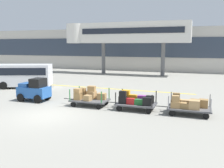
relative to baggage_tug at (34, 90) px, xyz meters
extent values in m
plane|color=gray|center=(2.83, -2.75, -0.75)|extent=(120.00, 120.00, 0.00)
cube|color=yellow|center=(0.32, 6.33, -0.75)|extent=(20.27, 0.71, 0.01)
cube|color=#BCB7AD|center=(2.83, 23.25, 2.43)|extent=(62.17, 2.40, 6.36)
cube|color=#2D3847|center=(2.83, 22.00, 2.74)|extent=(59.06, 0.12, 2.80)
cube|color=silver|center=(2.31, 17.25, 4.64)|extent=(14.47, 2.20, 2.60)
cylinder|color=silver|center=(-5.53, 17.25, 4.64)|extent=(3.00, 3.00, 2.60)
cube|color=#1E232D|center=(2.31, 16.11, 4.84)|extent=(13.02, 0.08, 0.70)
cylinder|color=#59595B|center=(-1.67, 17.25, 1.29)|extent=(0.50, 0.50, 4.09)
cylinder|color=#59595B|center=(6.28, 17.25, 1.29)|extent=(0.50, 0.50, 4.09)
cube|color=#2659A5|center=(-0.03, 0.00, -0.12)|extent=(2.11, 1.11, 0.70)
cube|color=black|center=(0.33, 0.00, 0.53)|extent=(0.80, 0.99, 0.60)
cube|color=#225095|center=(-0.61, 0.00, 0.35)|extent=(0.70, 0.94, 0.24)
cylinder|color=black|center=(-0.71, 0.53, -0.47)|extent=(0.56, 0.18, 0.56)
cylinder|color=black|center=(-0.72, -0.52, -0.47)|extent=(0.56, 0.18, 0.56)
cylinder|color=black|center=(0.65, 0.52, -0.47)|extent=(0.56, 0.18, 0.56)
cylinder|color=black|center=(0.65, -0.53, -0.47)|extent=(0.56, 0.18, 0.56)
cube|color=#4C4C4F|center=(4.17, -0.02, -0.39)|extent=(2.31, 1.41, 0.08)
cylinder|color=#237033|center=(3.11, 0.63, 0.00)|extent=(0.06, 0.06, 0.70)
cylinder|color=#237033|center=(3.11, -0.66, 0.00)|extent=(0.06, 0.06, 0.70)
cylinder|color=#237033|center=(5.23, 0.62, 0.00)|extent=(0.06, 0.06, 0.70)
cylinder|color=#237033|center=(5.22, -0.67, 0.00)|extent=(0.06, 0.06, 0.70)
cylinder|color=black|center=(3.31, 0.58, -0.59)|extent=(0.32, 0.10, 0.32)
cylinder|color=black|center=(3.30, -0.61, -0.59)|extent=(0.32, 0.10, 0.32)
cylinder|color=black|center=(5.03, 0.57, -0.59)|extent=(0.32, 0.10, 0.32)
cylinder|color=black|center=(5.03, -0.62, -0.59)|extent=(0.32, 0.10, 0.32)
cylinder|color=#333333|center=(2.67, -0.01, -0.41)|extent=(0.70, 0.05, 0.05)
cube|color=#9E7A4C|center=(3.53, 0.28, -0.14)|extent=(0.54, 0.39, 0.43)
cube|color=olive|center=(3.48, -0.28, -0.12)|extent=(0.46, 0.52, 0.46)
cube|color=tan|center=(4.15, 0.31, -0.11)|extent=(0.58, 0.52, 0.48)
cube|color=#9E7A4C|center=(4.18, -0.35, -0.18)|extent=(0.48, 0.46, 0.34)
cube|color=#A87F4C|center=(4.85, 0.28, -0.15)|extent=(0.55, 0.46, 0.40)
cube|color=olive|center=(3.53, 0.28, 0.20)|extent=(0.42, 0.34, 0.23)
cube|color=#A87F4C|center=(3.48, -0.28, 0.23)|extent=(0.52, 0.43, 0.25)
cube|color=#A87F4C|center=(4.15, 0.31, 0.29)|extent=(0.50, 0.38, 0.34)
cube|color=#4C4C4F|center=(7.17, -0.03, -0.39)|extent=(2.31, 1.41, 0.08)
cylinder|color=black|center=(6.11, 0.62, 0.00)|extent=(0.06, 0.06, 0.70)
cylinder|color=black|center=(6.11, -0.67, 0.00)|extent=(0.06, 0.06, 0.70)
cylinder|color=black|center=(8.23, 0.61, 0.00)|extent=(0.06, 0.06, 0.70)
cylinder|color=black|center=(8.22, -0.68, 0.00)|extent=(0.06, 0.06, 0.70)
cylinder|color=black|center=(6.31, 0.57, -0.59)|extent=(0.32, 0.10, 0.32)
cylinder|color=black|center=(6.30, -0.62, -0.59)|extent=(0.32, 0.10, 0.32)
cylinder|color=black|center=(8.03, 0.56, -0.59)|extent=(0.32, 0.10, 0.32)
cylinder|color=black|center=(8.03, -0.63, -0.59)|extent=(0.32, 0.10, 0.32)
cylinder|color=#333333|center=(5.67, -0.03, -0.41)|extent=(0.70, 0.05, 0.05)
cube|color=black|center=(6.43, 0.30, -0.19)|extent=(0.42, 0.28, 0.32)
cube|color=black|center=(6.43, -0.35, -0.14)|extent=(0.46, 0.27, 0.43)
cube|color=orange|center=(6.89, 0.32, -0.14)|extent=(0.47, 0.30, 0.43)
cube|color=red|center=(6.92, -0.36, -0.18)|extent=(0.50, 0.30, 0.35)
cube|color=#8C338C|center=(7.44, 0.32, -0.14)|extent=(0.52, 0.30, 0.42)
cube|color=#236B2D|center=(7.40, -0.31, -0.19)|extent=(0.52, 0.32, 0.32)
cube|color=black|center=(7.92, 0.29, -0.13)|extent=(0.47, 0.33, 0.44)
cube|color=black|center=(7.88, -0.39, -0.12)|extent=(0.53, 0.41, 0.48)
cube|color=orange|center=(6.43, 0.30, 0.15)|extent=(0.49, 0.33, 0.35)
cube|color=black|center=(6.43, -0.35, 0.24)|extent=(0.41, 0.27, 0.32)
cube|color=#4C4C4F|center=(10.17, -0.05, -0.39)|extent=(2.31, 1.41, 0.08)
cylinder|color=gray|center=(9.11, 0.60, 0.00)|extent=(0.06, 0.06, 0.70)
cylinder|color=gray|center=(9.11, -0.69, 0.00)|extent=(0.06, 0.06, 0.70)
cylinder|color=gray|center=(11.23, 0.59, 0.00)|extent=(0.06, 0.06, 0.70)
cylinder|color=gray|center=(11.22, -0.70, 0.00)|extent=(0.06, 0.06, 0.70)
cylinder|color=black|center=(9.31, 0.55, -0.59)|extent=(0.32, 0.10, 0.32)
cylinder|color=black|center=(9.30, -0.64, -0.59)|extent=(0.32, 0.10, 0.32)
cylinder|color=black|center=(11.03, 0.54, -0.59)|extent=(0.32, 0.10, 0.32)
cylinder|color=black|center=(11.03, -0.65, -0.59)|extent=(0.32, 0.10, 0.32)
cylinder|color=#333333|center=(8.67, -0.04, -0.41)|extent=(0.70, 0.05, 0.05)
cube|color=olive|center=(9.42, 0.28, -0.18)|extent=(0.51, 0.47, 0.35)
cube|color=#A87F4C|center=(9.44, -0.39, -0.17)|extent=(0.51, 0.38, 0.36)
cube|color=tan|center=(9.94, 0.30, -0.18)|extent=(0.57, 0.41, 0.34)
cube|color=olive|center=(9.96, -0.34, -0.19)|extent=(0.54, 0.45, 0.32)
cube|color=olive|center=(10.42, 0.31, -0.15)|extent=(0.53, 0.51, 0.40)
cube|color=tan|center=(10.42, -0.34, -0.11)|extent=(0.56, 0.47, 0.49)
cube|color=olive|center=(10.89, 0.24, -0.13)|extent=(0.51, 0.52, 0.45)
cube|color=olive|center=(9.42, 0.28, 0.18)|extent=(0.42, 0.34, 0.36)
cube|color=#A87F4C|center=(9.44, -0.39, 0.17)|extent=(0.45, 0.40, 0.33)
cube|color=silver|center=(-4.29, 4.24, 0.39)|extent=(5.16, 3.52, 1.90)
cube|color=black|center=(-4.29, 4.24, 0.79)|extent=(4.82, 3.41, 0.64)
cylinder|color=black|center=(-5.36, 2.89, -0.41)|extent=(0.72, 0.47, 0.68)
cylinder|color=black|center=(-2.59, 3.97, -0.41)|extent=(0.72, 0.47, 0.68)
camera|label=1|loc=(10.54, -13.84, 3.01)|focal=39.48mm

